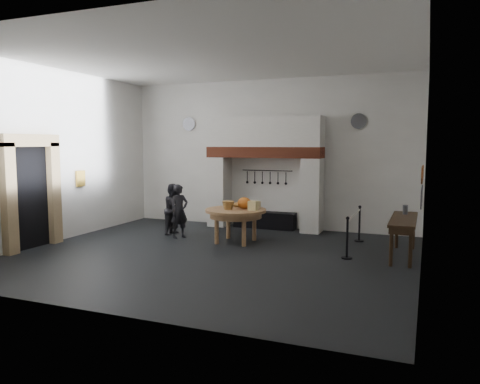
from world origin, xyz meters
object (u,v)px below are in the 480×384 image
at_px(barrier_post_far, 359,225).
at_px(work_table, 236,210).
at_px(barrier_post_near, 347,239).
at_px(side_table, 404,219).
at_px(iron_range, 265,220).
at_px(visitor_far, 174,209).
at_px(visitor_near, 179,211).

bearing_deg(barrier_post_far, work_table, -156.28).
height_order(work_table, barrier_post_near, barrier_post_near).
bearing_deg(side_table, work_table, 179.13).
xyz_separation_m(iron_range, visitor_far, (-2.09, -1.87, 0.47)).
xyz_separation_m(visitor_near, visitor_far, (-0.40, 0.40, -0.01)).
bearing_deg(iron_range, side_table, -29.06).
relative_size(side_table, barrier_post_far, 2.44).
bearing_deg(visitor_near, iron_range, -8.06).
xyz_separation_m(iron_range, side_table, (4.10, -2.28, 0.62)).
distance_m(side_table, barrier_post_far, 1.84).
distance_m(visitor_near, barrier_post_far, 4.84).
height_order(visitor_near, barrier_post_far, visitor_near).
relative_size(visitor_near, barrier_post_far, 1.63).
xyz_separation_m(visitor_near, side_table, (5.79, -0.01, 0.14)).
height_order(visitor_far, barrier_post_near, visitor_far).
relative_size(iron_range, side_table, 0.86).
relative_size(iron_range, visitor_near, 1.29).
bearing_deg(visitor_near, work_table, -59.66).
xyz_separation_m(side_table, barrier_post_near, (-1.16, -0.63, -0.42)).
relative_size(visitor_near, side_table, 0.67).
relative_size(work_table, visitor_far, 1.10).
bearing_deg(iron_range, work_table, -91.05).
height_order(barrier_post_near, barrier_post_far, same).
xyz_separation_m(visitor_far, barrier_post_far, (5.03, 0.96, -0.27)).
xyz_separation_m(barrier_post_near, barrier_post_far, (0.00, 2.00, 0.00)).
xyz_separation_m(side_table, barrier_post_far, (-1.16, 1.37, -0.42)).
bearing_deg(visitor_far, work_table, -104.98).
xyz_separation_m(work_table, visitor_far, (-2.05, 0.35, -0.12)).
relative_size(visitor_far, barrier_post_near, 1.60).
height_order(iron_range, visitor_far, visitor_far).
height_order(iron_range, work_table, work_table).
height_order(visitor_near, barrier_post_near, visitor_near).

